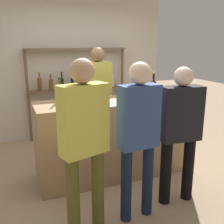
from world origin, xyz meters
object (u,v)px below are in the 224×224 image
at_px(counter_bottle_2, 153,88).
at_px(counter_bottle_3, 83,96).
at_px(customer_center, 138,130).
at_px(customer_left, 84,136).
at_px(ice_bucket, 133,91).
at_px(counter_bottle_1, 89,90).
at_px(wine_glass, 120,88).
at_px(server_behind_counter, 98,92).
at_px(customer_right, 180,127).
at_px(counter_bottle_0, 60,93).
at_px(cork_jar, 142,90).

distance_m(counter_bottle_2, counter_bottle_3, 1.03).
relative_size(customer_center, customer_left, 0.97).
xyz_separation_m(counter_bottle_2, ice_bucket, (-0.21, 0.18, -0.05)).
xyz_separation_m(counter_bottle_2, customer_left, (-1.23, -0.88, -0.22)).
distance_m(counter_bottle_2, customer_left, 1.53).
bearing_deg(ice_bucket, counter_bottle_1, 171.50).
distance_m(wine_glass, server_behind_counter, 0.66).
xyz_separation_m(counter_bottle_2, customer_right, (-0.11, -0.78, -0.30)).
distance_m(customer_center, customer_right, 0.58).
distance_m(counter_bottle_3, customer_right, 1.16).
bearing_deg(ice_bucket, customer_right, -84.17).
bearing_deg(customer_center, server_behind_counter, -10.20).
height_order(counter_bottle_0, wine_glass, counter_bottle_0).
relative_size(counter_bottle_1, cork_jar, 2.07).
bearing_deg(ice_bucket, counter_bottle_0, 175.99).
distance_m(customer_center, server_behind_counter, 1.83).
xyz_separation_m(counter_bottle_3, cork_jar, (0.97, 0.35, -0.05)).
relative_size(counter_bottle_2, customer_right, 0.23).
distance_m(ice_bucket, server_behind_counter, 0.80).
height_order(counter_bottle_1, counter_bottle_3, counter_bottle_1).
relative_size(counter_bottle_0, server_behind_counter, 0.18).
height_order(wine_glass, server_behind_counter, server_behind_counter).
xyz_separation_m(counter_bottle_0, server_behind_counter, (0.75, 0.68, -0.15)).
relative_size(counter_bottle_3, ice_bucket, 1.71).
bearing_deg(server_behind_counter, counter_bottle_3, -34.25).
bearing_deg(customer_left, counter_bottle_3, -31.74).
bearing_deg(counter_bottle_0, counter_bottle_3, -61.70).
bearing_deg(customer_center, counter_bottle_1, 3.18).
xyz_separation_m(counter_bottle_1, ice_bucket, (0.61, -0.09, -0.04)).
relative_size(cork_jar, customer_left, 0.10).
bearing_deg(counter_bottle_3, customer_center, -65.98).
bearing_deg(cork_jar, counter_bottle_1, 176.90).
bearing_deg(counter_bottle_0, customer_center, -64.55).
xyz_separation_m(counter_bottle_3, ice_bucket, (0.81, 0.30, -0.03)).
xyz_separation_m(counter_bottle_0, wine_glass, (0.86, 0.05, 0.01)).
distance_m(cork_jar, customer_right, 1.05).
bearing_deg(counter_bottle_3, customer_left, -105.45).
bearing_deg(counter_bottle_2, customer_center, -127.70).
relative_size(customer_center, customer_right, 1.05).
xyz_separation_m(counter_bottle_1, counter_bottle_3, (-0.20, -0.39, -0.01)).
distance_m(counter_bottle_1, customer_center, 1.19).
height_order(counter_bottle_3, customer_right, customer_right).
relative_size(counter_bottle_1, counter_bottle_2, 0.97).
distance_m(counter_bottle_3, server_behind_counter, 1.19).
height_order(ice_bucket, customer_left, customer_left).
distance_m(counter_bottle_0, server_behind_counter, 1.02).
bearing_deg(server_behind_counter, ice_bucket, 12.59).
height_order(customer_center, customer_left, customer_left).
relative_size(counter_bottle_1, customer_right, 0.22).
bearing_deg(counter_bottle_2, server_behind_counter, 116.88).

